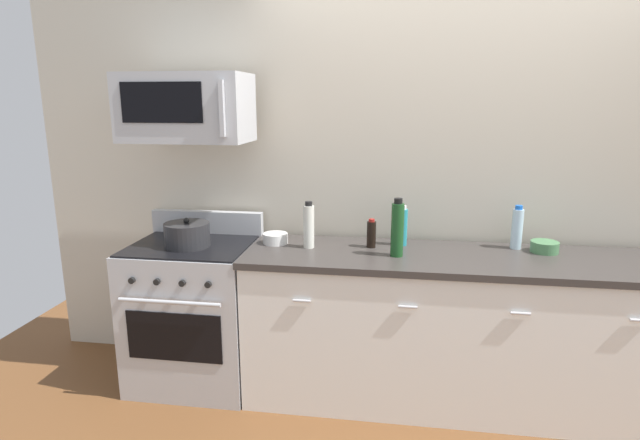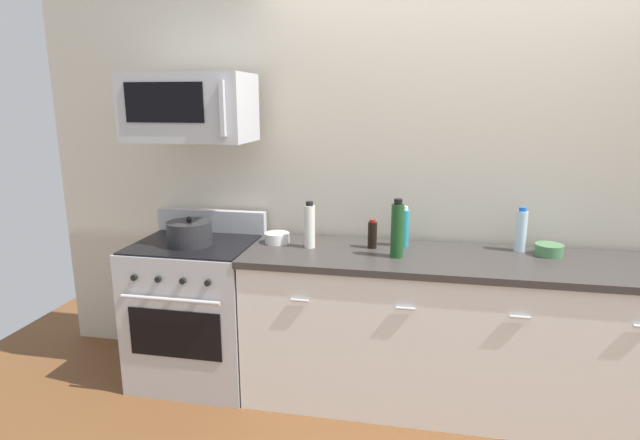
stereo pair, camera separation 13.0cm
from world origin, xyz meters
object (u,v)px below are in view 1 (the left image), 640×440
Objects in this scene: bottle_vinegar_white at (309,226)px; range_oven at (195,312)px; bottle_wine_green at (397,229)px; bowl_green_glaze at (545,246)px; bowl_white_ceramic at (275,238)px; stockpot at (187,235)px; microwave at (186,108)px; bottle_dish_soap at (402,226)px; bottle_water_clear at (517,228)px; bottle_soy_sauce_dark at (371,234)px.

range_oven is at bearing -176.89° from bottle_vinegar_white.
bottle_wine_green reaches higher than bowl_green_glaze.
bowl_white_ceramic is 0.54m from stockpot.
range_oven is 0.94m from bottle_vinegar_white.
bowl_green_glaze is at bearing 2.82° from microwave.
range_oven reaches higher than bowl_green_glaze.
bottle_dish_soap is at bearing 5.87° from microwave.
bottle_water_clear is (1.24, 0.17, -0.01)m from bottle_vinegar_white.
microwave is 2.81× the size of bottle_water_clear.
bowl_white_ceramic is (-0.22, 0.06, -0.10)m from bottle_vinegar_white.
bottle_dish_soap reaches higher than stockpot.
bottle_vinegar_white is at bearing -166.17° from bottle_dish_soap.
bottle_soy_sauce_dark is at bearing 5.26° from range_oven.
bottle_vinegar_white is (0.74, 0.04, 0.59)m from range_oven.
bottle_soy_sauce_dark is (0.37, 0.06, -0.05)m from bottle_vinegar_white.
bottle_vinegar_white is at bearing -172.35° from bottle_water_clear.
bottle_dish_soap is (1.30, 0.13, -0.71)m from microwave.
bottle_dish_soap is at bearing 7.82° from range_oven.
microwave is at bearing 179.63° from bottle_vinegar_white.
bottle_soy_sauce_dark is 1.13× the size of bowl_white_ceramic.
bottle_wine_green is 1.27m from stockpot.
bottle_vinegar_white is 0.38m from bottle_soy_sauce_dark.
bowl_green_glaze is at bearing 13.34° from bottle_wine_green.
bottle_wine_green is at bearing -97.82° from bottle_dish_soap.
bowl_green_glaze is (1.39, 0.11, -0.10)m from bottle_vinegar_white.
bottle_water_clear is 0.97× the size of stockpot.
bottle_vinegar_white is 1.25m from bottle_water_clear.
bottle_dish_soap is 0.84m from bowl_green_glaze.
bottle_soy_sauce_dark reaches higher than bowl_green_glaze.
stockpot is (-2.13, -0.20, 0.04)m from bowl_green_glaze.
bottle_water_clear is at bearing 7.65° from bottle_vinegar_white.
bowl_white_ceramic is at bearing 16.55° from stockpot.
microwave is 4.79× the size of bowl_white_ceramic.
bowl_green_glaze is (1.02, 0.05, -0.05)m from bottle_soy_sauce_dark.
bowl_green_glaze is at bearing 4.50° from bottle_vinegar_white.
bowl_green_glaze is (2.13, 0.10, -0.80)m from microwave.
range_oven is at bearing 177.50° from bottle_wine_green.
range_oven is 3.17× the size of bottle_wine_green.
bowl_green_glaze is (1.61, 0.05, 0.00)m from bowl_white_ceramic.
bottle_water_clear is (1.98, 0.16, -0.70)m from microwave.
bowl_green_glaze is at bearing -20.76° from bottle_water_clear.
range_oven is 1.24m from bottle_soy_sauce_dark.
bottle_water_clear is (0.68, 0.03, 0.01)m from bottle_dish_soap.
bottle_vinegar_white is (0.74, -0.00, -0.69)m from microwave.
bowl_white_ceramic is at bearing -174.26° from bottle_dish_soap.
microwave is at bearing -177.18° from bowl_green_glaze.
bottle_water_clear is 1.70× the size of bowl_white_ceramic.
bottle_soy_sauce_dark is 1.11× the size of bowl_green_glaze.
bottle_dish_soap is 1.32m from stockpot.
bowl_white_ceramic is 0.57× the size of stockpot.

